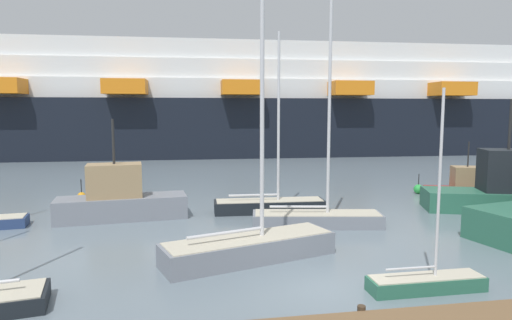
% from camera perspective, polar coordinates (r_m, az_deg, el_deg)
% --- Properties ---
extents(ground_plane, '(600.00, 600.00, 0.00)m').
position_cam_1_polar(ground_plane, '(16.37, 9.42, -15.82)').
color(ground_plane, slate).
extents(sailboat_0, '(4.07, 1.03, 6.90)m').
position_cam_1_polar(sailboat_0, '(16.82, 21.01, -14.24)').
color(sailboat_0, '#2D6B51').
rests_on(sailboat_0, ground_plane).
extents(sailboat_1, '(7.06, 2.88, 13.03)m').
position_cam_1_polar(sailboat_1, '(24.13, 7.88, -6.98)').
color(sailboat_1, gray).
rests_on(sailboat_1, ground_plane).
extents(sailboat_3, '(6.73, 1.88, 10.73)m').
position_cam_1_polar(sailboat_3, '(27.08, 1.76, -5.57)').
color(sailboat_3, black).
rests_on(sailboat_3, ground_plane).
extents(sailboat_4, '(7.56, 4.14, 13.40)m').
position_cam_1_polar(sailboat_4, '(18.68, -0.81, -10.73)').
color(sailboat_4, gray).
rests_on(sailboat_4, ground_plane).
extents(fishing_boat_1, '(7.36, 2.91, 5.68)m').
position_cam_1_polar(fishing_boat_1, '(26.47, -17.06, -4.81)').
color(fishing_boat_1, gray).
rests_on(fishing_boat_1, ground_plane).
extents(fishing_boat_2, '(9.07, 5.21, 6.83)m').
position_cam_1_polar(fishing_boat_2, '(31.11, 28.94, -3.41)').
color(fishing_boat_2, '#2D6B51').
rests_on(fishing_boat_2, ground_plane).
extents(fishing_boat_3, '(5.31, 3.17, 3.98)m').
position_cam_1_polar(fishing_boat_3, '(34.66, 25.16, -3.12)').
color(fishing_boat_3, maroon).
rests_on(fishing_boat_3, ground_plane).
extents(channel_buoy_0, '(0.68, 0.68, 1.48)m').
position_cam_1_polar(channel_buoy_0, '(35.16, 20.10, -3.51)').
color(channel_buoy_0, green).
rests_on(channel_buoy_0, ground_plane).
extents(channel_buoy_1, '(0.55, 0.55, 1.45)m').
position_cam_1_polar(channel_buoy_1, '(33.00, -21.46, -4.30)').
color(channel_buoy_1, orange).
rests_on(channel_buoy_1, ground_plane).
extents(cruise_ship, '(140.08, 24.96, 22.20)m').
position_cam_1_polar(cruise_ship, '(65.95, -15.27, 6.94)').
color(cruise_ship, black).
rests_on(cruise_ship, ground_plane).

